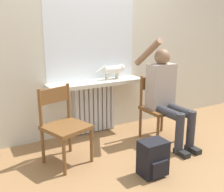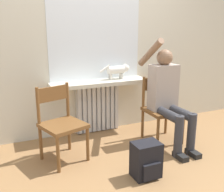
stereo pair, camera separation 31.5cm
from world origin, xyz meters
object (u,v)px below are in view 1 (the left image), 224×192
at_px(chair_left, 64,124).
at_px(backpack, 153,158).
at_px(chair_right, 159,107).
at_px(person, 166,93).
at_px(cat, 114,70).

xyz_separation_m(chair_left, backpack, (0.67, -0.69, -0.25)).
relative_size(chair_right, person, 0.63).
height_order(chair_right, person, person).
relative_size(cat, backpack, 1.21).
bearing_deg(cat, person, -61.16).
distance_m(chair_left, cat, 1.17).
xyz_separation_m(chair_right, backpack, (-0.63, -0.70, -0.25)).
distance_m(chair_left, backpack, 1.00).
xyz_separation_m(chair_left, chair_right, (1.30, 0.00, 0.00)).
xyz_separation_m(chair_right, person, (-0.00, -0.12, 0.22)).
bearing_deg(person, chair_left, 174.60).
bearing_deg(chair_right, person, -89.49).
distance_m(chair_left, chair_right, 1.30).
height_order(chair_right, backpack, chair_right).
relative_size(chair_left, cat, 1.91).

